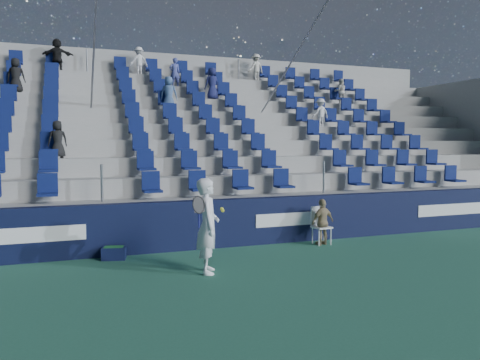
# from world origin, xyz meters

# --- Properties ---
(ground) EXTENTS (70.00, 70.00, 0.00)m
(ground) POSITION_xyz_m (0.00, 0.00, 0.00)
(ground) COLOR #2C674E
(ground) RESTS_ON ground
(sponsor_wall) EXTENTS (24.00, 0.32, 1.20)m
(sponsor_wall) POSITION_xyz_m (0.00, 3.15, 0.60)
(sponsor_wall) COLOR black
(sponsor_wall) RESTS_ON ground
(grandstand) EXTENTS (24.00, 8.17, 6.63)m
(grandstand) POSITION_xyz_m (-0.00, 8.25, 2.14)
(grandstand) COLOR #9C9C97
(grandstand) RESTS_ON ground
(tennis_player) EXTENTS (0.71, 0.79, 1.90)m
(tennis_player) POSITION_xyz_m (-1.15, 0.97, 0.95)
(tennis_player) COLOR white
(tennis_player) RESTS_ON ground
(line_judge_chair) EXTENTS (0.46, 0.47, 0.97)m
(line_judge_chair) POSITION_xyz_m (2.35, 2.65, 0.55)
(line_judge_chair) COLOR white
(line_judge_chair) RESTS_ON ground
(line_judge) EXTENTS (0.74, 0.43, 1.18)m
(line_judge) POSITION_xyz_m (2.35, 2.50, 0.59)
(line_judge) COLOR tan
(line_judge) RESTS_ON ground
(ball_bin) EXTENTS (0.58, 0.45, 0.29)m
(ball_bin) POSITION_xyz_m (-2.83, 2.75, 0.16)
(ball_bin) COLOR #0E1436
(ball_bin) RESTS_ON ground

